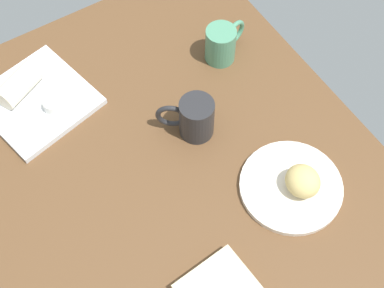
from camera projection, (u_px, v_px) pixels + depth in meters
dining_table at (171, 173)px, 128.95cm from camera, size 110.00×90.00×4.00cm
round_plate at (291, 187)px, 124.20cm from camera, size 22.81×22.81×1.40cm
scone_pastry at (303, 181)px, 120.71cm from camera, size 8.37×7.78×6.10cm
square_plate at (37, 101)px, 135.96cm from camera, size 28.63×28.63×1.60cm
sauce_cup at (53, 104)px, 132.72cm from camera, size 4.59×4.59×2.67cm
breakfast_wrap at (19, 85)px, 133.88cm from camera, size 10.13×12.75×5.70cm
coffee_mug at (222, 43)px, 139.92cm from camera, size 7.62×12.52×9.58cm
second_mug at (194, 118)px, 128.05cm from camera, size 10.25×11.93×10.40cm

